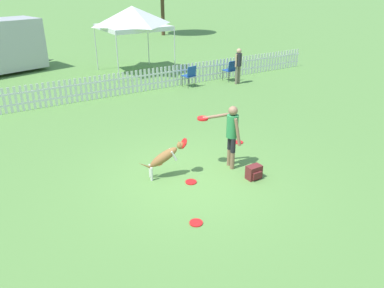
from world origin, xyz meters
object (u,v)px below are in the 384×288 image
object	(u,v)px
folding_chair_center	(190,74)
spectator_standing	(238,63)
leaping_dog	(166,156)
canopy_tent_main	(132,18)
frisbee_near_dog	(196,223)
frisbee_midfield	(191,182)
handler_person	(231,130)
frisbee_near_handler	(239,142)
backpack_on_grass	(254,172)
frisbee_far_scatter	(157,163)
folding_chair_blue_left	(231,69)

from	to	relation	value
folding_chair_center	spectator_standing	xyz separation A→B (m)	(2.06, -0.66, 0.37)
leaping_dog	canopy_tent_main	distance (m)	10.98
frisbee_near_dog	spectator_standing	xyz separation A→B (m)	(7.05, 7.68, 0.91)
folding_chair_center	frisbee_midfield	bearing A→B (deg)	49.78
frisbee_midfield	folding_chair_center	bearing A→B (deg)	58.52
handler_person	frisbee_near_handler	bearing A→B (deg)	-33.28
frisbee_midfield	spectator_standing	xyz separation A→B (m)	(6.31, 6.29, 0.91)
handler_person	folding_chair_center	world-z (taller)	handler_person
backpack_on_grass	spectator_standing	xyz separation A→B (m)	(4.96, 6.91, 0.76)
frisbee_far_scatter	frisbee_near_dog	bearing A→B (deg)	-100.87
backpack_on_grass	frisbee_midfield	bearing A→B (deg)	155.37
leaping_dog	canopy_tent_main	size ratio (longest dim) A/B	0.38
frisbee_midfield	frisbee_far_scatter	bearing A→B (deg)	100.38
handler_person	frisbee_near_dog	world-z (taller)	handler_person
frisbee_near_dog	folding_chair_center	xyz separation A→B (m)	(4.99, 8.33, 0.54)
frisbee_near_handler	folding_chair_blue_left	xyz separation A→B (m)	(3.96, 5.61, 0.55)
leaping_dog	frisbee_near_handler	size ratio (longest dim) A/B	4.51
frisbee_midfield	spectator_standing	distance (m)	8.96
folding_chair_center	handler_person	bearing A→B (deg)	57.14
backpack_on_grass	folding_chair_blue_left	world-z (taller)	folding_chair_blue_left
leaping_dog	folding_chair_center	size ratio (longest dim) A/B	1.30
frisbee_near_handler	folding_chair_center	bearing A→B (deg)	71.65
frisbee_near_handler	folding_chair_center	world-z (taller)	folding_chair_center
leaping_dog	folding_chair_blue_left	distance (m)	9.13
frisbee_near_dog	canopy_tent_main	world-z (taller)	canopy_tent_main
folding_chair_blue_left	spectator_standing	bearing A→B (deg)	86.53
leaping_dog	frisbee_near_handler	xyz separation A→B (m)	(2.70, 0.64, -0.53)
frisbee_far_scatter	frisbee_near_handler	bearing A→B (deg)	-1.48
handler_person	folding_chair_blue_left	bearing A→B (deg)	-23.16
handler_person	folding_chair_center	xyz separation A→B (m)	(3.04, 6.79, -0.44)
folding_chair_blue_left	frisbee_midfield	bearing A→B (deg)	42.62
frisbee_near_handler	frisbee_far_scatter	world-z (taller)	same
leaping_dog	canopy_tent_main	xyz separation A→B (m)	(3.74, 10.12, 2.03)
backpack_on_grass	folding_chair_blue_left	size ratio (longest dim) A/B	0.38
frisbee_near_dog	folding_chair_blue_left	xyz separation A→B (m)	(7.04, 8.19, 0.55)
frisbee_near_dog	canopy_tent_main	distance (m)	13.00
frisbee_near_dog	folding_chair_center	bearing A→B (deg)	59.06
frisbee_near_dog	leaping_dog	bearing A→B (deg)	78.63
frisbee_near_dog	folding_chair_center	distance (m)	9.73
frisbee_midfield	folding_chair_center	size ratio (longest dim) A/B	0.29
leaping_dog	folding_chair_blue_left	world-z (taller)	folding_chair_blue_left
leaping_dog	frisbee_midfield	bearing A→B (deg)	46.61
backpack_on_grass	spectator_standing	distance (m)	8.54
frisbee_near_dog	frisbee_midfield	size ratio (longest dim) A/B	1.00
frisbee_midfield	leaping_dog	bearing A→B (deg)	122.34
backpack_on_grass	folding_chair_blue_left	distance (m)	8.94
canopy_tent_main	folding_chair_center	bearing A→B (deg)	-76.91
folding_chair_blue_left	frisbee_near_dog	bearing A→B (deg)	44.72
canopy_tent_main	spectator_standing	world-z (taller)	canopy_tent_main
handler_person	frisbee_midfield	distance (m)	1.57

